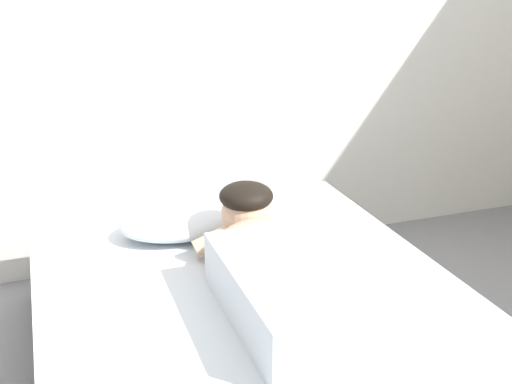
# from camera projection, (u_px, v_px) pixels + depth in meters

# --- Properties ---
(bed) EXTENTS (1.44, 1.96, 0.39)m
(bed) POSITION_uv_depth(u_px,v_px,m) (257.00, 348.00, 2.11)
(bed) COLOR #4C4742
(bed) RESTS_ON ground
(pillow) EXTENTS (0.52, 0.32, 0.11)m
(pillow) POSITION_uv_depth(u_px,v_px,m) (185.00, 221.00, 2.49)
(pillow) COLOR silver
(pillow) RESTS_ON bed
(person_lying) EXTENTS (0.43, 0.92, 0.27)m
(person_lying) POSITION_uv_depth(u_px,v_px,m) (282.00, 267.00, 2.01)
(person_lying) COLOR silver
(person_lying) RESTS_ON bed
(coffee_cup) EXTENTS (0.12, 0.09, 0.07)m
(coffee_cup) POSITION_uv_depth(u_px,v_px,m) (269.00, 237.00, 2.39)
(coffee_cup) COLOR white
(coffee_cup) RESTS_ON bed
(cell_phone) EXTENTS (0.07, 0.14, 0.01)m
(cell_phone) POSITION_uv_depth(u_px,v_px,m) (289.00, 321.00, 1.90)
(cell_phone) COLOR black
(cell_phone) RESTS_ON bed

